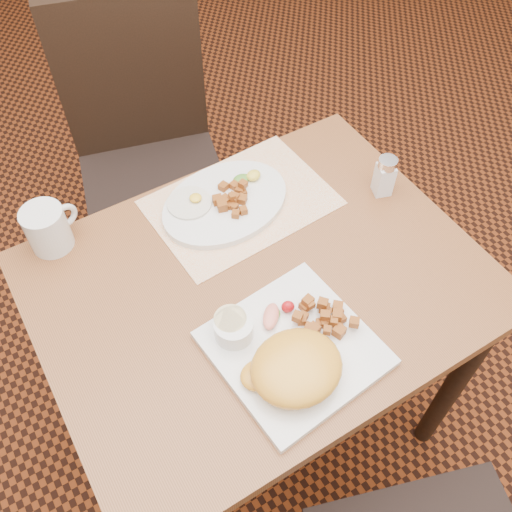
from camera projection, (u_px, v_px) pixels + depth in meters
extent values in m
plane|color=black|center=(259.00, 418.00, 1.77)|extent=(8.00, 8.00, 0.00)
cube|color=brown|center=(261.00, 284.00, 1.19)|extent=(0.90, 0.70, 0.03)
cylinder|color=black|center=(455.00, 384.00, 1.45)|extent=(0.05, 0.05, 0.71)
cylinder|color=black|center=(73.00, 349.00, 1.51)|extent=(0.05, 0.05, 0.71)
cylinder|color=black|center=(320.00, 230.00, 1.77)|extent=(0.05, 0.05, 0.71)
cylinder|color=black|center=(451.00, 510.00, 1.41)|extent=(0.04, 0.04, 0.42)
cube|color=black|center=(156.00, 188.00, 1.74)|extent=(0.51, 0.51, 0.05)
cylinder|color=black|center=(205.00, 190.00, 2.07)|extent=(0.04, 0.04, 0.42)
cylinder|color=black|center=(231.00, 266.00, 1.86)|extent=(0.04, 0.04, 0.42)
cylinder|color=black|center=(106.00, 211.00, 2.01)|extent=(0.04, 0.04, 0.42)
cylinder|color=black|center=(121.00, 292.00, 1.80)|extent=(0.04, 0.04, 0.42)
cube|color=black|center=(131.00, 75.00, 1.65)|extent=(0.42, 0.15, 0.50)
cube|color=white|center=(241.00, 203.00, 1.30)|extent=(0.42, 0.30, 0.00)
cube|color=silver|center=(294.00, 348.00, 1.07)|extent=(0.30, 0.30, 0.02)
ellipsoid|color=gold|center=(297.00, 367.00, 1.00)|extent=(0.17, 0.15, 0.06)
ellipsoid|color=gold|center=(314.00, 374.00, 1.01)|extent=(0.07, 0.06, 0.02)
ellipsoid|color=gold|center=(258.00, 375.00, 1.01)|extent=(0.07, 0.06, 0.02)
cylinder|color=silver|center=(234.00, 328.00, 1.06)|extent=(0.07, 0.07, 0.04)
cylinder|color=beige|center=(230.00, 319.00, 1.05)|extent=(0.06, 0.06, 0.01)
ellipsoid|color=#387223|center=(272.00, 316.00, 1.09)|extent=(0.05, 0.04, 0.01)
ellipsoid|color=red|center=(288.00, 307.00, 1.10)|extent=(0.03, 0.03, 0.03)
ellipsoid|color=#F28C72|center=(271.00, 316.00, 1.09)|extent=(0.06, 0.06, 0.02)
cylinder|color=white|center=(189.00, 203.00, 1.27)|extent=(0.10, 0.10, 0.01)
ellipsoid|color=yellow|center=(196.00, 198.00, 1.27)|extent=(0.03, 0.03, 0.01)
ellipsoid|color=#387223|center=(241.00, 179.00, 1.31)|extent=(0.04, 0.03, 0.01)
ellipsoid|color=yellow|center=(253.00, 175.00, 1.31)|extent=(0.04, 0.04, 0.02)
cube|color=white|center=(384.00, 179.00, 1.29)|extent=(0.05, 0.05, 0.08)
cylinder|color=silver|center=(388.00, 163.00, 1.25)|extent=(0.05, 0.05, 0.02)
cylinder|color=silver|center=(47.00, 229.00, 1.19)|extent=(0.09, 0.09, 0.10)
torus|color=silver|center=(65.00, 216.00, 1.21)|extent=(0.06, 0.03, 0.06)
cube|color=#9E5219|center=(328.00, 323.00, 1.08)|extent=(0.02, 0.02, 0.01)
cube|color=#9E5219|center=(311.00, 334.00, 1.07)|extent=(0.02, 0.02, 0.01)
cube|color=#9E5219|center=(310.00, 329.00, 1.07)|extent=(0.03, 0.03, 0.02)
cube|color=#9E5219|center=(338.00, 327.00, 1.08)|extent=(0.02, 0.02, 0.01)
cube|color=#9E5219|center=(354.00, 322.00, 1.07)|extent=(0.03, 0.03, 0.02)
cube|color=#9E5219|center=(320.00, 323.00, 1.08)|extent=(0.02, 0.02, 0.01)
cube|color=#9E5219|center=(305.00, 306.00, 1.10)|extent=(0.02, 0.02, 0.02)
cube|color=#9E5219|center=(334.00, 321.00, 1.07)|extent=(0.02, 0.02, 0.01)
cube|color=#9E5219|center=(338.00, 307.00, 1.10)|extent=(0.03, 0.03, 0.02)
cube|color=#9E5219|center=(326.00, 323.00, 1.08)|extent=(0.02, 0.02, 0.02)
cube|color=#9E5219|center=(327.00, 330.00, 1.06)|extent=(0.02, 0.02, 0.01)
cube|color=#9E5219|center=(339.00, 331.00, 1.07)|extent=(0.03, 0.03, 0.02)
cube|color=#9E5219|center=(324.00, 308.00, 1.10)|extent=(0.03, 0.03, 0.02)
cube|color=#9E5219|center=(308.00, 301.00, 1.09)|extent=(0.02, 0.02, 0.02)
cube|color=#9E5219|center=(337.00, 315.00, 1.08)|extent=(0.03, 0.03, 0.02)
cube|color=#9E5219|center=(303.00, 316.00, 1.09)|extent=(0.02, 0.02, 0.01)
cube|color=#9E5219|center=(328.00, 312.00, 1.10)|extent=(0.02, 0.02, 0.01)
cube|color=#9E5219|center=(325.00, 316.00, 1.07)|extent=(0.02, 0.02, 0.02)
cube|color=#9E5219|center=(310.00, 305.00, 1.09)|extent=(0.02, 0.01, 0.01)
cube|color=#9E5219|center=(339.00, 311.00, 1.10)|extent=(0.02, 0.02, 0.01)
cube|color=#9E5219|center=(297.00, 317.00, 1.07)|extent=(0.02, 0.02, 0.02)
cube|color=#9E5219|center=(341.00, 318.00, 1.09)|extent=(0.02, 0.02, 0.01)
cube|color=#9E5219|center=(302.00, 320.00, 1.09)|extent=(0.02, 0.02, 0.02)
cube|color=#9E5219|center=(325.00, 319.00, 1.09)|extent=(0.03, 0.03, 0.02)
cube|color=#9E5219|center=(313.00, 330.00, 1.07)|extent=(0.03, 0.03, 0.02)
cube|color=#9E5219|center=(324.00, 322.00, 1.08)|extent=(0.02, 0.02, 0.02)
cube|color=#9E5219|center=(323.00, 304.00, 1.09)|extent=(0.03, 0.03, 0.02)
cube|color=#9E5219|center=(243.00, 210.00, 1.25)|extent=(0.02, 0.02, 0.02)
cube|color=#9E5219|center=(240.00, 190.00, 1.29)|extent=(0.02, 0.03, 0.02)
cube|color=#9E5219|center=(223.00, 186.00, 1.30)|extent=(0.02, 0.02, 0.02)
cube|color=#9E5219|center=(243.00, 193.00, 1.29)|extent=(0.02, 0.02, 0.01)
cube|color=#9E5219|center=(243.00, 184.00, 1.28)|extent=(0.02, 0.02, 0.02)
cube|color=#9E5219|center=(234.00, 199.00, 1.27)|extent=(0.03, 0.03, 0.02)
cube|color=#9E5219|center=(234.00, 207.00, 1.26)|extent=(0.02, 0.02, 0.01)
cube|color=#9E5219|center=(222.00, 205.00, 1.26)|extent=(0.03, 0.03, 0.02)
cube|color=#9E5219|center=(218.00, 200.00, 1.27)|extent=(0.02, 0.02, 0.02)
cube|color=#9E5219|center=(228.00, 205.00, 1.26)|extent=(0.02, 0.02, 0.01)
cube|color=#9E5219|center=(242.00, 199.00, 1.27)|extent=(0.03, 0.03, 0.02)
cube|color=#9E5219|center=(232.00, 197.00, 1.26)|extent=(0.02, 0.02, 0.01)
cube|color=#9E5219|center=(236.00, 214.00, 1.25)|extent=(0.02, 0.02, 0.01)
cube|color=#9E5219|center=(225.00, 201.00, 1.27)|extent=(0.03, 0.03, 0.02)
cube|color=#9E5219|center=(231.00, 199.00, 1.27)|extent=(0.02, 0.02, 0.02)
cube|color=#9E5219|center=(224.00, 207.00, 1.26)|extent=(0.02, 0.02, 0.01)
cube|color=#9E5219|center=(234.00, 186.00, 1.30)|extent=(0.02, 0.02, 0.02)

